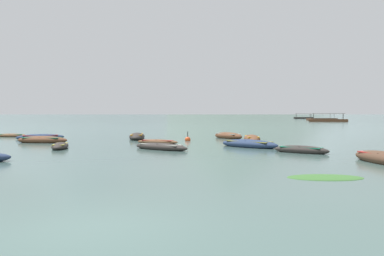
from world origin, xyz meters
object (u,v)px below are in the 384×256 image
rowboat_4 (40,137)px  rowboat_13 (11,136)px  ferry_1 (322,119)px  rowboat_5 (301,150)px  mooring_buoy (188,140)px  rowboat_2 (228,136)px  rowboat_9 (42,140)px  rowboat_10 (249,144)px  rowboat_1 (158,142)px  rowboat_11 (252,139)px  ferry_2 (328,120)px  ferry_0 (304,118)px  rowboat_0 (137,137)px  rowboat_6 (161,147)px  rowboat_3 (60,146)px

rowboat_4 → rowboat_13: size_ratio=1.22×
rowboat_13 → ferry_1: (62.94, 89.03, 0.32)m
rowboat_5 → mooring_buoy: size_ratio=3.40×
rowboat_2 → rowboat_9: size_ratio=0.92×
rowboat_10 → rowboat_13: size_ratio=1.19×
rowboat_1 → mooring_buoy: bearing=49.7°
rowboat_11 → ferry_1: 104.73m
ferry_2 → ferry_1: bearing=74.4°
rowboat_2 → mooring_buoy: bearing=-139.5°
rowboat_13 → ferry_0: (70.05, 130.39, 0.32)m
rowboat_4 → rowboat_5: size_ratio=1.33×
rowboat_13 → rowboat_0: bearing=-16.7°
rowboat_13 → ferry_2: (57.32, 68.86, 0.32)m
rowboat_5 → ferry_2: 91.94m
mooring_buoy → rowboat_0: bearing=151.0°
rowboat_9 → mooring_buoy: 11.45m
rowboat_10 → mooring_buoy: mooring_buoy is taller
rowboat_0 → rowboat_6: bearing=-76.2°
rowboat_4 → rowboat_13: rowboat_4 is taller
rowboat_9 → mooring_buoy: (11.33, 1.66, -0.10)m
rowboat_4 → mooring_buoy: 13.23m
rowboat_3 → rowboat_1: bearing=34.9°
ferry_0 → mooring_buoy: 146.56m
rowboat_3 → rowboat_4: 10.70m
rowboat_3 → rowboat_9: rowboat_9 is taller
rowboat_2 → ferry_2: 80.64m
rowboat_5 → rowboat_6: bearing=163.8°
rowboat_11 → rowboat_9: bearing=-178.3°
rowboat_6 → rowboat_13: rowboat_6 is taller
rowboat_10 → ferry_2: bearing=66.0°
rowboat_0 → ferry_0: bearing=66.8°
rowboat_2 → rowboat_1: bearing=-135.6°
rowboat_0 → rowboat_9: 8.03m
rowboat_1 → rowboat_5: size_ratio=1.08×
rowboat_2 → rowboat_13: (-20.77, 3.01, -0.09)m
rowboat_2 → ferry_1: ferry_1 is taller
rowboat_2 → rowboat_11: 4.61m
rowboat_1 → rowboat_4: rowboat_4 is taller
rowboat_10 → ferry_0: (49.08, 143.01, 0.24)m
rowboat_11 → mooring_buoy: bearing=167.0°
rowboat_10 → rowboat_0: bearing=133.6°
ferry_0 → ferry_1: size_ratio=0.93×
ferry_1 → mooring_buoy: (-45.94, -95.26, -0.34)m
rowboat_0 → ferry_2: bearing=58.4°
rowboat_5 → mooring_buoy: (-6.27, 10.31, -0.06)m
rowboat_11 → rowboat_5: bearing=-82.9°
rowboat_6 → ferry_1: (47.82, 103.20, 0.28)m
rowboat_2 → rowboat_0: bearing=-174.7°
rowboat_3 → ferry_2: ferry_2 is taller
rowboat_5 → rowboat_6: size_ratio=0.80×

